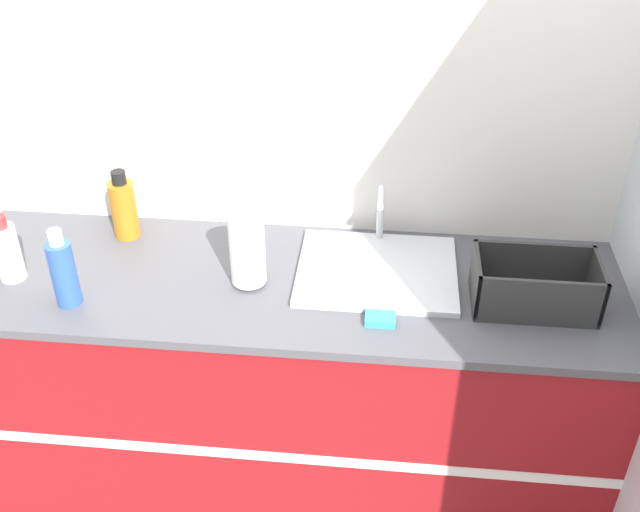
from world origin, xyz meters
name	(u,v)px	position (x,y,z in m)	size (l,w,h in m)	color
wall_back	(296,119)	(0.00, 0.68, 1.30)	(4.57, 0.06, 2.60)	silver
counter_cabinet	(288,382)	(0.00, 0.33, 0.45)	(2.20, 0.68, 0.90)	maroon
sink	(377,268)	(0.29, 0.40, 0.92)	(0.51, 0.42, 0.22)	silver
paper_towel_roll	(247,249)	(-0.11, 0.30, 1.03)	(0.11, 0.11, 0.25)	#4C4C51
dish_rack	(534,288)	(0.77, 0.27, 0.96)	(0.37, 0.21, 0.16)	#2D2D2D
bottle_amber	(124,208)	(-0.58, 0.53, 1.01)	(0.09, 0.09, 0.25)	#B26B19
bottle_blue	(63,271)	(-0.64, 0.14, 1.02)	(0.08, 0.08, 0.26)	#2D56B7
bottle_white_spray	(7,251)	(-0.87, 0.25, 1.00)	(0.08, 0.08, 0.23)	white
sponge	(380,319)	(0.31, 0.14, 0.91)	(0.09, 0.06, 0.02)	#3399BF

